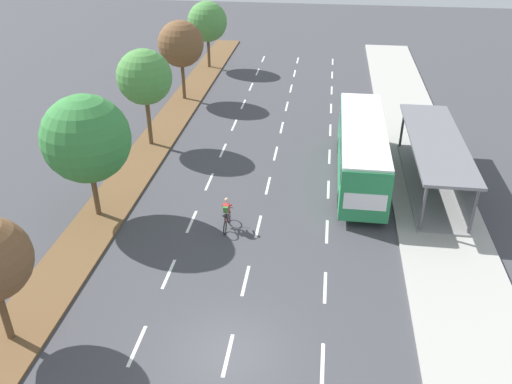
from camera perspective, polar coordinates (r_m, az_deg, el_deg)
ground_plane at (r=20.82m, az=-2.98°, el=-16.85°), size 140.00×140.00×0.00m
median_strip at (r=38.86m, az=-9.84°, el=6.47°), size 2.60×52.00×0.12m
sidewalk_right at (r=37.73m, az=16.68°, el=4.92°), size 4.50×52.00×0.15m
lane_divider_left at (r=35.49m, az=-3.54°, el=4.46°), size 0.14×45.89×0.01m
lane_divider_center at (r=35.03m, az=2.11°, el=4.14°), size 0.14×45.89×0.01m
lane_divider_right at (r=34.91m, az=7.84°, el=3.78°), size 0.14×45.89×0.01m
bus_shelter at (r=31.81m, az=18.90°, el=3.42°), size 2.90×10.89×2.86m
bus at (r=31.63m, az=11.20°, el=4.77°), size 2.54×11.29×3.37m
cyclist at (r=26.94m, az=-3.15°, el=-2.44°), size 0.46×1.82×1.71m
median_tree_second at (r=27.56m, az=-17.67°, el=5.43°), size 4.39×4.39×6.50m
median_tree_third at (r=35.23m, az=-11.82°, el=11.89°), size 3.53×3.53×6.35m
median_tree_fourth at (r=43.54m, az=-8.03°, el=15.36°), size 3.58×3.58×6.22m
median_tree_fifth at (r=52.05m, az=-5.21°, el=17.64°), size 3.66×3.66×6.07m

